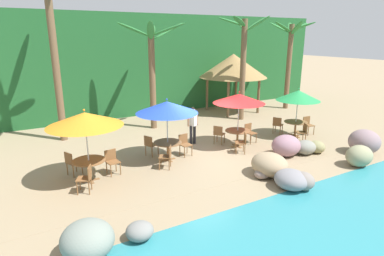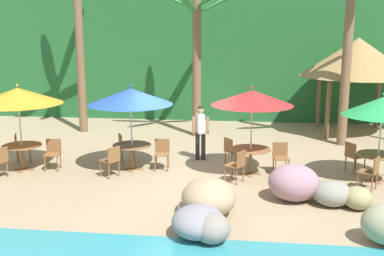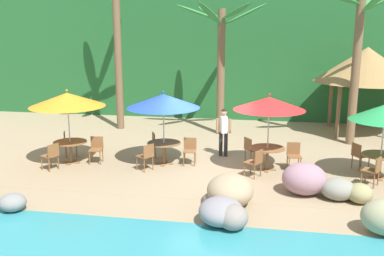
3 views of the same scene
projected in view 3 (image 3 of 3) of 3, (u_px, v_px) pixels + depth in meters
name	position (u px, v px, depth m)	size (l,w,h in m)	color
ground_plane	(207.00, 169.00, 14.07)	(120.00, 120.00, 0.00)	#937F60
terrace_deck	(207.00, 169.00, 14.07)	(18.00, 5.20, 0.01)	#937F60
foliage_backdrop	(232.00, 56.00, 22.03)	(28.00, 2.40, 6.00)	#1E5628
rock_seawall	(251.00, 196.00, 10.76)	(14.68, 3.58, 1.02)	gray
umbrella_orange	(67.00, 100.00, 14.22)	(2.45, 2.45, 2.49)	silver
dining_table_orange	(70.00, 145.00, 14.56)	(1.10, 1.10, 0.74)	brown
chair_orange_seaward	(96.00, 148.00, 14.65)	(0.48, 0.48, 0.87)	brown
chair_orange_inland	(68.00, 142.00, 15.37)	(0.56, 0.56, 0.87)	brown
chair_orange_left	(51.00, 155.00, 13.85)	(0.56, 0.56, 0.87)	brown
umbrella_blue	(163.00, 101.00, 14.10)	(2.38, 2.38, 2.47)	silver
dining_table_blue	(164.00, 146.00, 14.45)	(1.10, 1.10, 0.74)	brown
chair_blue_seaward	(190.00, 149.00, 14.49)	(0.46, 0.46, 0.87)	brown
chair_blue_inland	(157.00, 143.00, 15.25)	(0.56, 0.56, 0.87)	brown
chair_blue_left	(146.00, 155.00, 13.80)	(0.59, 0.59, 0.87)	brown
umbrella_red	(269.00, 103.00, 13.49)	(2.23, 2.23, 2.47)	silver
dining_table_red	(267.00, 151.00, 13.84)	(1.10, 1.10, 0.74)	brown
chair_red_seaward	(294.00, 154.00, 13.91)	(0.47, 0.48, 0.87)	brown
chair_red_inland	(250.00, 148.00, 14.58)	(0.59, 0.59, 0.87)	brown
chair_red_left	(255.00, 161.00, 13.17)	(0.58, 0.58, 0.87)	brown
dining_table_green	(381.00, 159.00, 13.09)	(1.10, 1.10, 0.74)	brown
chair_green_inland	(359.00, 154.00, 13.87)	(0.58, 0.57, 0.87)	brown
chair_green_left	(374.00, 169.00, 12.43)	(0.58, 0.58, 0.87)	brown
palm_tree_nearest	(117.00, 24.00, 18.65)	(3.03, 3.27, 7.12)	brown
palm_tree_second	(221.00, 45.00, 17.89)	(3.66, 3.48, 5.41)	brown
palm_tree_third	(358.00, 46.00, 16.26)	(2.82, 2.73, 5.78)	brown
palapa_hut	(367.00, 65.00, 18.20)	(4.27, 4.27, 3.65)	brown
waiter_in_white	(224.00, 129.00, 15.25)	(0.52, 0.39, 1.70)	#232328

